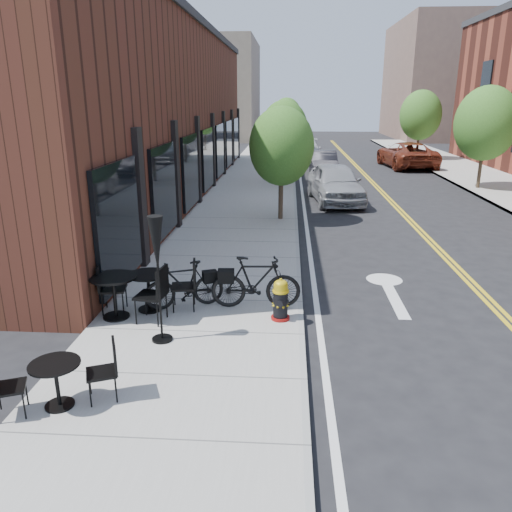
{
  "coord_description": "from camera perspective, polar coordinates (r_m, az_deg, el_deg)",
  "views": [
    {
      "loc": [
        -0.34,
        -8.11,
        4.14
      ],
      "look_at": [
        -0.99,
        1.8,
        1.0
      ],
      "focal_mm": 35.0,
      "sensor_mm": 36.0,
      "label": 1
    }
  ],
  "objects": [
    {
      "name": "ground",
      "position": [
        9.11,
        5.54,
        -9.56
      ],
      "size": [
        120.0,
        120.0,
        0.0
      ],
      "primitive_type": "plane",
      "color": "black",
      "rests_on": "ground"
    },
    {
      "name": "sidewalk_near",
      "position": [
        18.64,
        -1.46,
        4.9
      ],
      "size": [
        4.0,
        70.0,
        0.12
      ],
      "primitive_type": "cube",
      "color": "#9E9B93",
      "rests_on": "ground"
    },
    {
      "name": "building_near",
      "position": [
        22.96,
        -12.27,
        15.57
      ],
      "size": [
        5.0,
        28.0,
        7.0
      ],
      "primitive_type": "cube",
      "color": "#492417",
      "rests_on": "ground"
    },
    {
      "name": "bg_building_left",
      "position": [
        56.64,
        -4.24,
        18.37
      ],
      "size": [
        8.0,
        14.0,
        10.0
      ],
      "primitive_type": "cube",
      "color": "#726656",
      "rests_on": "ground"
    },
    {
      "name": "bg_building_right",
      "position": [
        60.39,
        20.52,
        18.27
      ],
      "size": [
        10.0,
        16.0,
        12.0
      ],
      "primitive_type": "cube",
      "color": "brown",
      "rests_on": "ground"
    },
    {
      "name": "tree_near_a",
      "position": [
        17.18,
        2.93,
        12.4
      ],
      "size": [
        2.2,
        2.2,
        3.81
      ],
      "color": "#382B1E",
      "rests_on": "sidewalk_near"
    },
    {
      "name": "tree_near_b",
      "position": [
        25.15,
        3.25,
        14.27
      ],
      "size": [
        2.3,
        2.3,
        3.98
      ],
      "color": "#382B1E",
      "rests_on": "sidewalk_near"
    },
    {
      "name": "tree_near_c",
      "position": [
        33.15,
        3.4,
        14.73
      ],
      "size": [
        2.1,
        2.1,
        3.67
      ],
      "color": "#382B1E",
      "rests_on": "sidewalk_near"
    },
    {
      "name": "tree_near_d",
      "position": [
        41.14,
        3.51,
        15.64
      ],
      "size": [
        2.4,
        2.4,
        4.11
      ],
      "color": "#382B1E",
      "rests_on": "sidewalk_near"
    },
    {
      "name": "tree_far_b",
      "position": [
        25.74,
        24.8,
        13.58
      ],
      "size": [
        2.8,
        2.8,
        4.62
      ],
      "color": "#382B1E",
      "rests_on": "sidewalk_far"
    },
    {
      "name": "tree_far_c",
      "position": [
        37.22,
        18.29,
        15.04
      ],
      "size": [
        2.8,
        2.8,
        4.62
      ],
      "color": "#382B1E",
      "rests_on": "sidewalk_far"
    },
    {
      "name": "fire_hydrant",
      "position": [
        9.46,
        2.82,
        -5.05
      ],
      "size": [
        0.46,
        0.46,
        0.82
      ],
      "rotation": [
        0.0,
        0.0,
        -0.36
      ],
      "color": "maroon",
      "rests_on": "sidewalk_near"
    },
    {
      "name": "bicycle_left",
      "position": [
        10.05,
        -8.21,
        -3.27
      ],
      "size": [
        1.65,
        1.01,
        0.96
      ],
      "primitive_type": "imported",
      "rotation": [
        0.0,
        0.0,
        -1.19
      ],
      "color": "black",
      "rests_on": "sidewalk_near"
    },
    {
      "name": "bicycle_right",
      "position": [
        9.92,
        -0.02,
        -3.02
      ],
      "size": [
        1.81,
        0.61,
        1.07
      ],
      "primitive_type": "imported",
      "rotation": [
        0.0,
        0.0,
        1.63
      ],
      "color": "black",
      "rests_on": "sidewalk_near"
    },
    {
      "name": "bistro_set_a",
      "position": [
        9.84,
        -15.91,
        -3.85
      ],
      "size": [
        2.05,
        0.99,
        1.08
      ],
      "rotation": [
        0.0,
        0.0,
        -0.16
      ],
      "color": "black",
      "rests_on": "sidewalk_near"
    },
    {
      "name": "bistro_set_b",
      "position": [
        7.41,
        -21.87,
        -12.84
      ],
      "size": [
        1.6,
        0.97,
        0.85
      ],
      "rotation": [
        0.0,
        0.0,
        0.39
      ],
      "color": "black",
      "rests_on": "sidewalk_near"
    },
    {
      "name": "bistro_set_c",
      "position": [
        10.04,
        -12.19,
        -3.41
      ],
      "size": [
        1.88,
        0.91,
        0.99
      ],
      "rotation": [
        0.0,
        0.0,
        0.16
      ],
      "color": "black",
      "rests_on": "sidewalk_near"
    },
    {
      "name": "patio_umbrella",
      "position": [
        8.38,
        -11.26,
        0.34
      ],
      "size": [
        0.36,
        0.36,
        2.22
      ],
      "color": "black",
      "rests_on": "sidewalk_near"
    },
    {
      "name": "parked_car_a",
      "position": [
        21.15,
        9.05,
        8.24
      ],
      "size": [
        2.37,
        4.86,
        1.6
      ],
      "primitive_type": "imported",
      "rotation": [
        0.0,
        0.0,
        0.11
      ],
      "color": "#919499",
      "rests_on": "ground"
    },
    {
      "name": "parked_car_b",
      "position": [
        28.83,
        7.71,
        10.48
      ],
      "size": [
        1.49,
        4.09,
        1.34
      ],
      "primitive_type": "imported",
      "rotation": [
        0.0,
        0.0,
        0.02
      ],
      "color": "black",
      "rests_on": "ground"
    },
    {
      "name": "parked_car_c",
      "position": [
        35.0,
        5.72,
        11.86
      ],
      "size": [
        2.1,
        5.02,
        1.45
      ],
      "primitive_type": "imported",
      "rotation": [
        0.0,
        0.0,
        -0.01
      ],
      "color": "silver",
      "rests_on": "ground"
    },
    {
      "name": "parked_car_far",
      "position": [
        33.2,
        16.81,
        11.03
      ],
      "size": [
        3.16,
        5.91,
        1.58
      ],
      "primitive_type": "imported",
      "rotation": [
        0.0,
        0.0,
        3.24
      ],
      "color": "maroon",
      "rests_on": "ground"
    }
  ]
}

